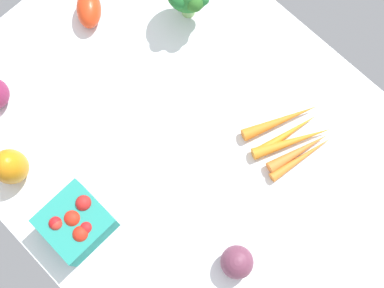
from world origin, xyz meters
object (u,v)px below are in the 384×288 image
Objects in this scene: carrot_bunch at (291,139)px; red_onion_center at (237,262)px; berry_basket at (76,223)px; roma_tomato at (89,9)px; bell_pepper_orange at (10,167)px.

red_onion_center is at bearing 109.16° from carrot_bunch.
berry_basket reaches higher than roma_tomato.
bell_pepper_orange is at bearing 51.85° from carrot_bunch.
berry_basket reaches higher than red_onion_center.
roma_tomato is at bearing -44.41° from berry_basket.
red_onion_center is (-44.20, -18.44, -1.44)cm from bell_pepper_orange.
bell_pepper_orange is 47.91cm from red_onion_center.
red_onion_center is at bearing -148.39° from berry_basket.
roma_tomato is (16.47, -34.78, -1.92)cm from bell_pepper_orange.
bell_pepper_orange is at bearing 22.65° from red_onion_center.
carrot_bunch is 52.51cm from roma_tomato.
carrot_bunch is at bearing 50.62° from roma_tomato.
carrot_bunch is 1.66× the size of berry_basket.
berry_basket is at bearing -4.64° from roma_tomato.
carrot_bunch is 2.06× the size of bell_pepper_orange.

